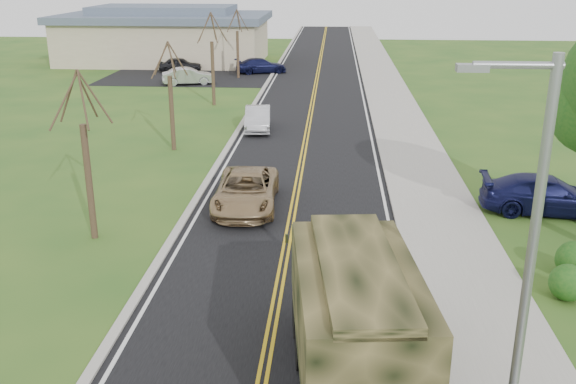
# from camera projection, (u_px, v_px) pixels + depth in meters

# --- Properties ---
(road) EXTENTS (8.00, 120.00, 0.01)m
(road) POSITION_uv_depth(u_px,v_px,m) (315.00, 91.00, 51.03)
(road) COLOR black
(road) RESTS_ON ground
(curb_right) EXTENTS (0.30, 120.00, 0.12)m
(curb_right) POSITION_uv_depth(u_px,v_px,m) (367.00, 91.00, 50.73)
(curb_right) COLOR #9E998E
(curb_right) RESTS_ON ground
(sidewalk_right) EXTENTS (3.20, 120.00, 0.10)m
(sidewalk_right) POSITION_uv_depth(u_px,v_px,m) (389.00, 91.00, 50.61)
(sidewalk_right) COLOR #9E998E
(sidewalk_right) RESTS_ON ground
(curb_left) EXTENTS (0.30, 120.00, 0.10)m
(curb_left) POSITION_uv_depth(u_px,v_px,m) (263.00, 90.00, 51.29)
(curb_left) COLOR #9E998E
(curb_left) RESTS_ON ground
(street_light) EXTENTS (1.65, 0.22, 8.00)m
(street_light) POSITION_uv_depth(u_px,v_px,m) (525.00, 261.00, 11.10)
(street_light) COLOR gray
(street_light) RESTS_ON ground
(bare_tree_a) EXTENTS (1.93, 2.26, 6.08)m
(bare_tree_a) POSITION_uv_depth(u_px,v_px,m) (87.00, 168.00, 22.39)
(bare_tree_a) COLOR #38281C
(bare_tree_a) RESTS_ON ground
(bare_tree_b) EXTENTS (1.83, 2.14, 5.73)m
(bare_tree_b) POSITION_uv_depth(u_px,v_px,m) (171.00, 104.00, 33.74)
(bare_tree_b) COLOR #38281C
(bare_tree_b) RESTS_ON ground
(bare_tree_c) EXTENTS (2.04, 2.39, 6.42)m
(bare_tree_c) POSITION_uv_depth(u_px,v_px,m) (213.00, 66.00, 44.94)
(bare_tree_c) COLOR #38281C
(bare_tree_c) RESTS_ON ground
(bare_tree_d) EXTENTS (1.88, 2.20, 5.91)m
(bare_tree_d) POSITION_uv_depth(u_px,v_px,m) (238.00, 49.00, 56.31)
(bare_tree_d) COLOR #38281C
(bare_tree_d) RESTS_ON ground
(commercial_building) EXTENTS (25.50, 21.50, 5.65)m
(commercial_building) POSITION_uv_depth(u_px,v_px,m) (166.00, 35.00, 66.27)
(commercial_building) COLOR tan
(commercial_building) RESTS_ON ground
(military_truck) EXTENTS (3.20, 7.28, 3.52)m
(military_truck) POSITION_uv_depth(u_px,v_px,m) (352.00, 310.00, 14.31)
(military_truck) COLOR black
(military_truck) RESTS_ON ground
(suv_champagne) EXTENTS (2.62, 5.36, 1.47)m
(suv_champagne) POSITION_uv_depth(u_px,v_px,m) (246.00, 190.00, 25.94)
(suv_champagne) COLOR #9D8159
(suv_champagne) RESTS_ON ground
(sedan_silver) EXTENTS (1.86, 4.35, 1.39)m
(sedan_silver) POSITION_uv_depth(u_px,v_px,m) (258.00, 119.00, 38.52)
(sedan_silver) COLOR silver
(sedan_silver) RESTS_ON ground
(pickup_navy) EXTENTS (5.28, 2.49, 1.49)m
(pickup_navy) POSITION_uv_depth(u_px,v_px,m) (547.00, 195.00, 25.41)
(pickup_navy) COLOR #11133E
(pickup_navy) RESTS_ON ground
(lot_car_dark) EXTENTS (4.19, 2.31, 1.35)m
(lot_car_dark) POSITION_uv_depth(u_px,v_px,m) (180.00, 65.00, 60.30)
(lot_car_dark) COLOR black
(lot_car_dark) RESTS_ON ground
(lot_car_silver) EXTENTS (4.55, 2.67, 1.42)m
(lot_car_silver) POSITION_uv_depth(u_px,v_px,m) (188.00, 76.00, 53.66)
(lot_car_silver) COLOR #B1B1B6
(lot_car_silver) RESTS_ON ground
(lot_car_navy) EXTENTS (5.09, 3.33, 1.37)m
(lot_car_navy) POSITION_uv_depth(u_px,v_px,m) (261.00, 66.00, 59.53)
(lot_car_navy) COLOR black
(lot_car_navy) RESTS_ON ground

